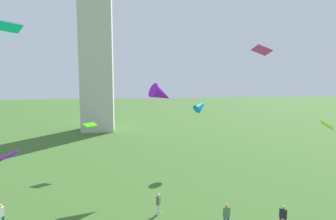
# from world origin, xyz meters

# --- Properties ---
(person_0) EXTENTS (0.43, 0.50, 1.66)m
(person_0) POSITION_xyz_m (-8.77, 18.41, 0.94)
(person_0) COLOR #235693
(person_0) RESTS_ON ground_plane
(person_1) EXTENTS (0.38, 0.47, 1.57)m
(person_1) POSITION_xyz_m (1.81, 19.00, 0.89)
(person_1) COLOR silver
(person_1) RESTS_ON ground_plane
(person_2) EXTENTS (0.41, 0.49, 1.64)m
(person_2) POSITION_xyz_m (9.67, 15.68, 0.93)
(person_2) COLOR red
(person_2) RESTS_ON ground_plane
(person_4) EXTENTS (0.52, 0.48, 1.74)m
(person_4) POSITION_xyz_m (6.01, 16.22, 0.99)
(person_4) COLOR #235693
(person_4) RESTS_ON ground_plane
(kite_flying_0) EXTENTS (0.95, 1.28, 0.83)m
(kite_flying_0) POSITION_xyz_m (15.28, 19.82, 6.12)
(kite_flying_0) COLOR yellow
(kite_flying_1) EXTENTS (2.90, 2.33, 2.24)m
(kite_flying_1) POSITION_xyz_m (3.08, 27.96, 8.11)
(kite_flying_1) COLOR purple
(kite_flying_2) EXTENTS (2.11, 1.82, 1.66)m
(kite_flying_2) POSITION_xyz_m (8.01, 31.79, 6.51)
(kite_flying_2) COLOR #0B89F0
(kite_flying_4) EXTENTS (1.57, 1.83, 0.87)m
(kite_flying_4) POSITION_xyz_m (-7.47, 16.04, 5.39)
(kite_flying_4) COLOR #7508C2
(kite_flying_5) EXTENTS (1.69, 1.61, 0.37)m
(kite_flying_5) POSITION_xyz_m (-4.21, 31.24, 4.69)
(kite_flying_5) COLOR #3EDC0D
(kite_flying_7) EXTENTS (1.41, 0.97, 0.76)m
(kite_flying_7) POSITION_xyz_m (9.22, 18.85, 11.85)
(kite_flying_7) COLOR #F135B3
(kite_flying_8) EXTENTS (1.74, 1.59, 0.64)m
(kite_flying_8) POSITION_xyz_m (-7.58, 18.48, 13.09)
(kite_flying_8) COLOR #09D8DC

